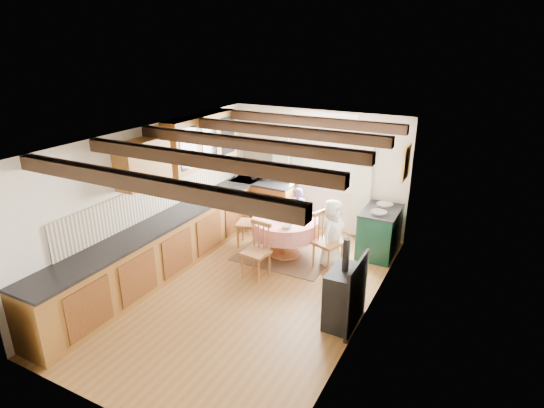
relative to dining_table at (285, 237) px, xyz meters
The scene contains 40 objects.
floor 1.34m from the dining_table, 90.41° to the right, with size 3.60×5.50×0.00m, color brown.
ceiling 2.42m from the dining_table, 90.41° to the right, with size 3.60×5.50×0.00m, color white.
wall_back 1.68m from the dining_table, 90.36° to the left, with size 3.60×0.00×2.40m, color silver.
wall_front 4.13m from the dining_table, 90.13° to the right, with size 3.60×0.00×2.40m, color silver.
wall_left 2.38m from the dining_table, 144.43° to the right, with size 0.00×5.50×2.40m, color silver.
wall_right 2.37m from the dining_table, 35.85° to the right, with size 0.00×5.50×2.40m, color silver.
beam_a 3.83m from the dining_table, 90.16° to the right, with size 3.60×0.16×0.16m, color black.
beam_b 3.01m from the dining_table, 90.23° to the right, with size 3.60×0.16×0.16m, color black.
beam_c 2.34m from the dining_table, 90.41° to the right, with size 3.60×0.16×0.16m, color black.
beam_d 1.98m from the dining_table, 91.79° to the right, with size 3.60×0.16×0.16m, color black.
beam_e 2.08m from the dining_table, 90.74° to the left, with size 3.60×0.16×0.16m, color black.
splash_left 2.21m from the dining_table, 150.95° to the right, with size 0.02×4.50×0.55m, color beige.
splash_back 1.95m from the dining_table, 125.10° to the left, with size 1.40×0.02×0.55m, color beige.
base_cabinet_left 1.99m from the dining_table, 139.39° to the right, with size 0.60×5.30×0.88m, color brown.
base_cabinet_back 1.57m from the dining_table, 132.49° to the left, with size 1.30×0.60×0.88m, color brown.
worktop_left 2.05m from the dining_table, 139.01° to the right, with size 0.64×5.30×0.04m, color black.
worktop_back 1.65m from the dining_table, 132.99° to the left, with size 1.30×0.64×0.04m, color black.
wall_cabinet_glass 2.29m from the dining_table, behind, with size 0.34×1.80×0.90m, color brown.
wall_cabinet_solid 2.76m from the dining_table, 135.80° to the right, with size 0.34×0.90×0.70m, color brown.
window_frame 1.91m from the dining_table, 86.39° to the left, with size 1.34×0.03×1.54m, color white.
window_pane 1.91m from the dining_table, 86.41° to the left, with size 1.20×0.01×1.40m, color white.
curtain_left 1.72m from the dining_table, 119.24° to the left, with size 0.35×0.10×2.10m, color beige.
curtain_right 1.81m from the dining_table, 55.25° to the left, with size 0.35×0.10×2.10m, color beige.
curtain_rod 2.29m from the dining_table, 86.17° to the left, with size 0.03×0.03×2.00m, color black.
wall_picture 2.43m from the dining_table, 29.74° to the left, with size 0.04×0.50×0.60m, color gold.
wall_plate 2.22m from the dining_table, 53.88° to the left, with size 0.30×0.30×0.02m, color silver.
rug 0.35m from the dining_table, ahead, with size 1.64×1.27×0.01m, color brown.
dining_table is the anchor object (origin of this frame).
chair_near 0.91m from the dining_table, 96.24° to the right, with size 0.40×0.42×0.93m, color #996438, non-canonical shape.
chair_left 0.81m from the dining_table, behind, with size 0.41×0.43×0.96m, color #996438, non-canonical shape.
chair_right 0.85m from the dining_table, ahead, with size 0.43×0.45×1.00m, color #996438, non-canonical shape.
aga_range 1.69m from the dining_table, 29.95° to the left, with size 0.61×0.94×0.87m, color #0D2E21, non-canonical shape.
cast_iron_stove 2.16m from the dining_table, 42.78° to the right, with size 0.38×0.64×1.27m, color black, non-canonical shape.
child_far 0.75m from the dining_table, 97.35° to the left, with size 0.38×0.25×1.05m, color #413D67.
child_right 0.88m from the dining_table, ahead, with size 0.58×0.38×1.18m, color silver.
bowl_a 0.38m from the dining_table, 139.69° to the right, with size 0.24×0.24×0.06m, color silver.
bowl_b 0.55m from the dining_table, 60.68° to the right, with size 0.18×0.18×0.06m, color silver.
cup 0.40m from the dining_table, 10.78° to the left, with size 0.10×0.10×0.09m, color silver.
canister_tall 1.90m from the dining_table, 137.52° to the left, with size 0.12×0.12×0.21m, color #262628.
canister_wide 1.78m from the dining_table, 129.93° to the left, with size 0.20×0.20×0.22m, color #262628.
Camera 1 is at (3.09, -5.14, 3.68)m, focal length 29.22 mm.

